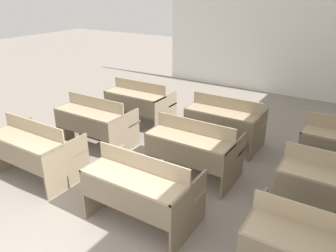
{
  "coord_description": "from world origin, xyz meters",
  "views": [
    {
      "loc": [
        2.26,
        -1.18,
        2.64
      ],
      "look_at": [
        -0.08,
        2.55,
        0.75
      ],
      "focal_mm": 35.0,
      "sensor_mm": 36.0,
      "label": 1
    }
  ],
  "objects_px": {
    "bench_third_left": "(139,101)",
    "bench_third_center": "(225,120)",
    "bench_second_left": "(95,120)",
    "bench_second_center": "(193,147)",
    "bench_second_right": "(335,187)",
    "bench_front_left": "(35,148)",
    "schoolbag": "(11,147)",
    "bench_front_center": "(142,187)"
  },
  "relations": [
    {
      "from": "bench_second_right",
      "to": "bench_second_center",
      "type": "bearing_deg",
      "value": 179.48
    },
    {
      "from": "bench_front_left",
      "to": "schoolbag",
      "type": "relative_size",
      "value": 3.16
    },
    {
      "from": "bench_front_center",
      "to": "schoolbag",
      "type": "distance_m",
      "value": 2.8
    },
    {
      "from": "bench_third_left",
      "to": "bench_second_right",
      "type": "bearing_deg",
      "value": -18.22
    },
    {
      "from": "bench_front_left",
      "to": "bench_front_center",
      "type": "relative_size",
      "value": 1.0
    },
    {
      "from": "bench_front_center",
      "to": "bench_second_right",
      "type": "xyz_separation_m",
      "value": [
        1.92,
        1.22,
        0.0
      ]
    },
    {
      "from": "bench_second_left",
      "to": "bench_third_left",
      "type": "xyz_separation_m",
      "value": [
        0.04,
        1.23,
        0.0
      ]
    },
    {
      "from": "bench_second_left",
      "to": "bench_second_center",
      "type": "distance_m",
      "value": 1.94
    },
    {
      "from": "bench_second_center",
      "to": "bench_third_center",
      "type": "relative_size",
      "value": 1.0
    },
    {
      "from": "bench_third_left",
      "to": "bench_third_center",
      "type": "height_order",
      "value": "same"
    },
    {
      "from": "bench_front_left",
      "to": "bench_second_left",
      "type": "xyz_separation_m",
      "value": [
        -0.0,
        1.24,
        0.0
      ]
    },
    {
      "from": "bench_second_right",
      "to": "schoolbag",
      "type": "bearing_deg",
      "value": -167.05
    },
    {
      "from": "bench_front_center",
      "to": "bench_second_left",
      "type": "bearing_deg",
      "value": 147.16
    },
    {
      "from": "bench_second_left",
      "to": "bench_second_right",
      "type": "distance_m",
      "value": 3.83
    },
    {
      "from": "bench_second_left",
      "to": "bench_third_center",
      "type": "height_order",
      "value": "same"
    },
    {
      "from": "bench_third_left",
      "to": "bench_third_center",
      "type": "bearing_deg",
      "value": -0.6
    },
    {
      "from": "bench_second_center",
      "to": "schoolbag",
      "type": "distance_m",
      "value": 3.03
    },
    {
      "from": "bench_second_right",
      "to": "bench_third_left",
      "type": "height_order",
      "value": "same"
    },
    {
      "from": "bench_front_left",
      "to": "bench_second_right",
      "type": "xyz_separation_m",
      "value": [
        3.83,
        1.22,
        0.0
      ]
    },
    {
      "from": "bench_front_center",
      "to": "schoolbag",
      "type": "height_order",
      "value": "bench_front_center"
    },
    {
      "from": "bench_front_left",
      "to": "bench_second_right",
      "type": "distance_m",
      "value": 4.02
    },
    {
      "from": "bench_front_left",
      "to": "bench_second_left",
      "type": "bearing_deg",
      "value": 90.06
    },
    {
      "from": "bench_third_center",
      "to": "bench_second_center",
      "type": "bearing_deg",
      "value": -88.5
    },
    {
      "from": "bench_front_left",
      "to": "bench_third_center",
      "type": "distance_m",
      "value": 3.11
    },
    {
      "from": "bench_third_center",
      "to": "schoolbag",
      "type": "distance_m",
      "value": 3.63
    },
    {
      "from": "bench_front_center",
      "to": "bench_third_left",
      "type": "height_order",
      "value": "same"
    },
    {
      "from": "bench_front_center",
      "to": "bench_second_left",
      "type": "relative_size",
      "value": 1.0
    },
    {
      "from": "bench_third_left",
      "to": "bench_second_left",
      "type": "bearing_deg",
      "value": -91.75
    },
    {
      "from": "bench_second_right",
      "to": "bench_third_center",
      "type": "bearing_deg",
      "value": 147.37
    },
    {
      "from": "bench_third_left",
      "to": "bench_front_center",
      "type": "bearing_deg",
      "value": -52.68
    },
    {
      "from": "bench_second_left",
      "to": "schoolbag",
      "type": "relative_size",
      "value": 3.16
    },
    {
      "from": "bench_third_center",
      "to": "schoolbag",
      "type": "bearing_deg",
      "value": -140.28
    },
    {
      "from": "bench_second_center",
      "to": "bench_second_left",
      "type": "bearing_deg",
      "value": 179.89
    },
    {
      "from": "bench_second_right",
      "to": "bench_second_left",
      "type": "bearing_deg",
      "value": 179.69
    },
    {
      "from": "bench_front_center",
      "to": "bench_third_center",
      "type": "bearing_deg",
      "value": 90.12
    },
    {
      "from": "bench_front_left",
      "to": "schoolbag",
      "type": "xyz_separation_m",
      "value": [
        -0.87,
        0.14,
        -0.28
      ]
    },
    {
      "from": "bench_front_center",
      "to": "bench_second_right",
      "type": "distance_m",
      "value": 2.27
    },
    {
      "from": "bench_front_left",
      "to": "bench_second_center",
      "type": "distance_m",
      "value": 2.3
    },
    {
      "from": "bench_third_center",
      "to": "bench_front_center",
      "type": "bearing_deg",
      "value": -89.88
    },
    {
      "from": "bench_front_left",
      "to": "bench_second_right",
      "type": "height_order",
      "value": "same"
    },
    {
      "from": "bench_second_right",
      "to": "schoolbag",
      "type": "distance_m",
      "value": 4.83
    },
    {
      "from": "bench_front_left",
      "to": "bench_third_left",
      "type": "height_order",
      "value": "same"
    }
  ]
}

